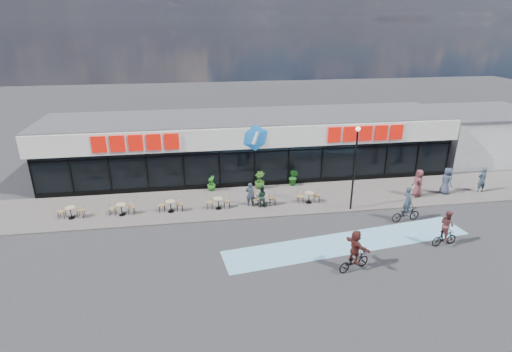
# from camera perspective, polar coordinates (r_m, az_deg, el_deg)

# --- Properties ---
(ground) EXTENTS (120.00, 120.00, 0.00)m
(ground) POSITION_cam_1_polar(r_m,az_deg,el_deg) (22.96, 2.38, -8.33)
(ground) COLOR #28282B
(ground) RESTS_ON ground
(sidewalk) EXTENTS (44.00, 5.00, 0.10)m
(sidewalk) POSITION_cam_1_polar(r_m,az_deg,el_deg) (26.87, 0.60, -3.52)
(sidewalk) COLOR #605955
(sidewalk) RESTS_ON ground
(bike_lane) EXTENTS (14.17, 4.13, 0.01)m
(bike_lane) POSITION_cam_1_polar(r_m,az_deg,el_deg) (22.75, 13.18, -9.22)
(bike_lane) COLOR #6BA8CA
(bike_lane) RESTS_ON ground
(building) EXTENTS (30.60, 6.57, 4.75)m
(building) POSITION_cam_1_polar(r_m,az_deg,el_deg) (31.08, -0.97, 4.52)
(building) COLOR black
(building) RESTS_ON ground
(neighbour_building) EXTENTS (9.20, 7.20, 4.11)m
(neighbour_building) POSITION_cam_1_polar(r_m,az_deg,el_deg) (40.18, 29.32, 5.26)
(neighbour_building) COLOR silver
(neighbour_building) RESTS_ON ground
(lamp_post) EXTENTS (0.28, 0.28, 5.40)m
(lamp_post) POSITION_cam_1_polar(r_m,az_deg,el_deg) (25.12, 13.94, 1.98)
(lamp_post) COLOR black
(lamp_post) RESTS_ON sidewalk
(bistro_set_0) EXTENTS (1.54, 0.62, 0.90)m
(bistro_set_0) POSITION_cam_1_polar(r_m,az_deg,el_deg) (26.81, -24.92, -4.54)
(bistro_set_0) COLOR tan
(bistro_set_0) RESTS_ON sidewalk
(bistro_set_1) EXTENTS (1.54, 0.62, 0.90)m
(bistro_set_1) POSITION_cam_1_polar(r_m,az_deg,el_deg) (26.08, -18.64, -4.31)
(bistro_set_1) COLOR tan
(bistro_set_1) RESTS_ON sidewalk
(bistro_set_2) EXTENTS (1.54, 0.62, 0.90)m
(bistro_set_2) POSITION_cam_1_polar(r_m,az_deg,el_deg) (25.68, -12.09, -4.02)
(bistro_set_2) COLOR tan
(bistro_set_2) RESTS_ON sidewalk
(bistro_set_3) EXTENTS (1.54, 0.62, 0.90)m
(bistro_set_3) POSITION_cam_1_polar(r_m,az_deg,el_deg) (25.63, -5.43, -3.67)
(bistro_set_3) COLOR tan
(bistro_set_3) RESTS_ON sidewalk
(bistro_set_4) EXTENTS (1.54, 0.62, 0.90)m
(bistro_set_4) POSITION_cam_1_polar(r_m,az_deg,el_deg) (25.92, 1.17, -3.27)
(bistro_set_4) COLOR tan
(bistro_set_4) RESTS_ON sidewalk
(bistro_set_5) EXTENTS (1.54, 0.62, 0.90)m
(bistro_set_5) POSITION_cam_1_polar(r_m,az_deg,el_deg) (26.54, 7.53, -2.85)
(bistro_set_5) COLOR tan
(bistro_set_5) RESTS_ON sidewalk
(potted_plant_left) EXTENTS (0.76, 0.76, 1.07)m
(potted_plant_left) POSITION_cam_1_polar(r_m,az_deg,el_deg) (28.27, -6.38, -1.05)
(potted_plant_left) COLOR #225F1B
(potted_plant_left) RESTS_ON sidewalk
(potted_plant_mid) EXTENTS (0.99, 0.99, 1.26)m
(potted_plant_mid) POSITION_cam_1_polar(r_m,az_deg,el_deg) (28.42, 0.52, -0.58)
(potted_plant_mid) COLOR #285017
(potted_plant_mid) RESTS_ON sidewalk
(potted_plant_right) EXTENTS (0.90, 0.91, 1.29)m
(potted_plant_right) POSITION_cam_1_polar(r_m,az_deg,el_deg) (28.99, 5.38, -0.20)
(potted_plant_right) COLOR #185618
(potted_plant_right) RESTS_ON sidewalk
(patron_left) EXTENTS (0.67, 0.53, 1.60)m
(patron_left) POSITION_cam_1_polar(r_m,az_deg,el_deg) (25.73, -0.84, -2.63)
(patron_left) COLOR #28313F
(patron_left) RESTS_ON sidewalk
(patron_right) EXTENTS (0.80, 0.68, 1.44)m
(patron_right) POSITION_cam_1_polar(r_m,az_deg,el_deg) (25.62, 0.77, -2.92)
(patron_right) COLOR #192E22
(patron_right) RESTS_ON sidewalk
(pedestrian_a) EXTENTS (0.67, 0.98, 1.92)m
(pedestrian_a) POSITION_cam_1_polar(r_m,az_deg,el_deg) (29.22, 22.17, -0.93)
(pedestrian_a) COLOR brown
(pedestrian_a) RESTS_ON sidewalk
(pedestrian_b) EXTENTS (0.70, 0.99, 1.89)m
(pedestrian_b) POSITION_cam_1_polar(r_m,az_deg,el_deg) (30.45, 25.57, -0.61)
(pedestrian_b) COLOR #313A4D
(pedestrian_b) RESTS_ON sidewalk
(pedestrian_c) EXTENTS (0.68, 0.47, 1.81)m
(pedestrian_c) POSITION_cam_1_polar(r_m,az_deg,el_deg) (31.88, 29.56, -0.48)
(pedestrian_c) COLOR #2E3C48
(pedestrian_c) RESTS_ON sidewalk
(cyclist_a) EXTENTS (1.55, 0.86, 2.07)m
(cyclist_a) POSITION_cam_1_polar(r_m,az_deg,el_deg) (23.74, 25.49, -7.03)
(cyclist_a) COLOR black
(cyclist_a) RESTS_ON ground
(cyclist_b) EXTENTS (1.90, 0.86, 2.24)m
(cyclist_b) POSITION_cam_1_polar(r_m,az_deg,el_deg) (25.65, 20.68, -4.56)
(cyclist_b) COLOR black
(cyclist_b) RESTS_ON ground
(cyclist_c) EXTENTS (1.89, 1.65, 2.15)m
(cyclist_c) POSITION_cam_1_polar(r_m,az_deg,el_deg) (20.09, 13.93, -10.64)
(cyclist_c) COLOR black
(cyclist_c) RESTS_ON ground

